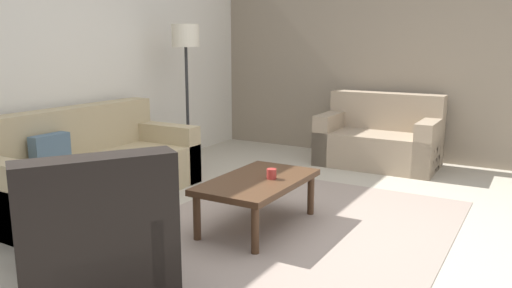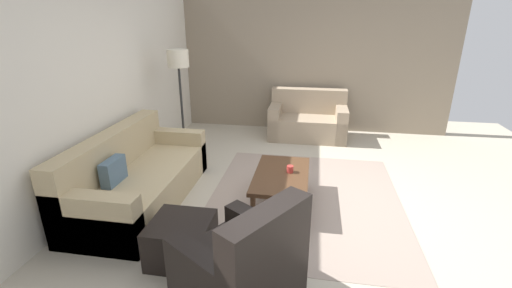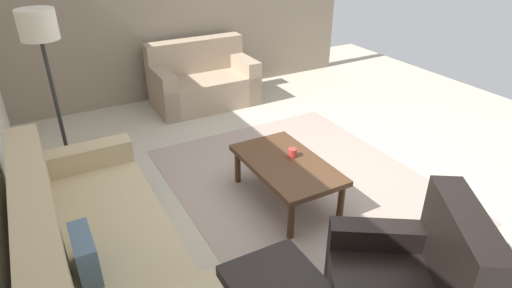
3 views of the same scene
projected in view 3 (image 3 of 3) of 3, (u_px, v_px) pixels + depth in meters
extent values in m
plane|color=#B2A893|center=(301.00, 183.00, 4.33)|extent=(8.00, 8.00, 0.00)
cube|color=gray|center=(301.00, 183.00, 4.32)|extent=(2.81, 2.37, 0.01)
cube|color=tan|center=(105.00, 255.00, 3.10)|extent=(2.17, 0.95, 0.42)
cube|color=tan|center=(45.00, 247.00, 2.84)|extent=(2.17, 0.24, 0.88)
cube|color=tan|center=(81.00, 179.00, 3.81)|extent=(0.20, 0.95, 0.62)
cube|color=slate|center=(85.00, 254.00, 2.60)|extent=(0.36, 0.12, 0.28)
cube|color=gray|center=(204.00, 91.00, 6.06)|extent=(0.82, 1.41, 0.42)
cube|color=gray|center=(196.00, 69.00, 6.18)|extent=(0.24, 1.41, 0.88)
cube|color=gray|center=(162.00, 91.00, 5.75)|extent=(0.82, 0.20, 0.62)
cube|color=gray|center=(242.00, 77.00, 6.27)|extent=(0.82, 0.20, 0.62)
cube|color=black|center=(452.00, 279.00, 2.54)|extent=(0.78, 0.60, 0.95)
cube|color=black|center=(386.00, 261.00, 2.92)|extent=(0.57, 0.76, 0.60)
cylinder|color=#472D1C|center=(341.00, 202.00, 3.73)|extent=(0.06, 0.06, 0.36)
cylinder|color=#472D1C|center=(282.00, 154.00, 4.49)|extent=(0.06, 0.06, 0.36)
cylinder|color=#472D1C|center=(291.00, 220.00, 3.51)|extent=(0.06, 0.06, 0.36)
cylinder|color=#472D1C|center=(238.00, 166.00, 4.26)|extent=(0.06, 0.06, 0.36)
cube|color=#472D1C|center=(287.00, 164.00, 3.90)|extent=(1.10, 0.64, 0.05)
cylinder|color=#B2332D|center=(292.00, 153.00, 3.95)|extent=(0.08, 0.08, 0.08)
cylinder|color=black|center=(74.00, 180.00, 4.35)|extent=(0.28, 0.28, 0.03)
cylinder|color=#262626|center=(59.00, 116.00, 4.02)|extent=(0.04, 0.04, 1.45)
cylinder|color=beige|center=(37.00, 24.00, 3.62)|extent=(0.32, 0.32, 0.26)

